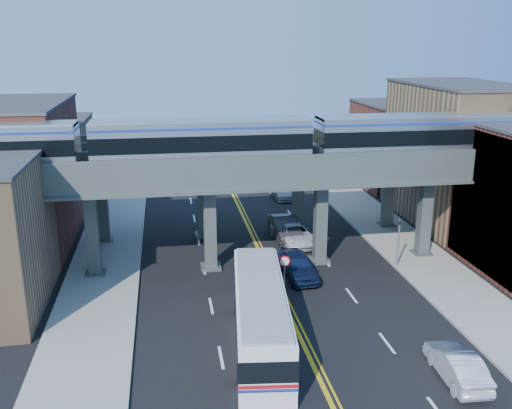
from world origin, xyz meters
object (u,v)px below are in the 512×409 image
car_lane_d (282,191)px  traffic_signal (399,237)px  car_lane_b (285,228)px  car_lane_c (294,234)px  transit_bus (260,316)px  transit_train (202,141)px  car_parked_curb (457,365)px  stop_sign (284,268)px  car_lane_a (298,265)px

car_lane_d → traffic_signal: bearing=-82.9°
traffic_signal → car_lane_b: (-6.64, 7.38, -1.40)m
car_lane_b → car_lane_c: 1.27m
traffic_signal → transit_bus: bearing=-142.4°
transit_train → traffic_signal: transit_train is taller
transit_train → car_lane_d: (9.24, 17.77, -8.46)m
transit_bus → car_parked_curb: 10.07m
car_lane_b → car_lane_d: size_ratio=1.09×
stop_sign → traffic_signal: size_ratio=0.64×
car_lane_c → car_lane_b: bearing=105.7°
traffic_signal → transit_bus: 14.45m
traffic_signal → car_parked_curb: size_ratio=0.90×
traffic_signal → car_lane_b: 10.03m
car_lane_d → transit_bus: bearing=-109.2°
traffic_signal → car_lane_d: bearing=102.4°
transit_train → stop_sign: bearing=-46.9°
stop_sign → car_lane_b: stop_sign is taller
car_lane_a → car_lane_c: bearing=76.8°
car_lane_a → car_lane_b: car_lane_b is taller
stop_sign → car_lane_d: 23.24m
transit_bus → car_lane_a: (4.04, 8.32, -0.74)m
stop_sign → transit_train: bearing=133.1°
traffic_signal → car_lane_a: bearing=-176.3°
traffic_signal → stop_sign: bearing=-161.4°
traffic_signal → transit_bus: (-11.44, -8.80, -0.71)m
transit_train → car_lane_b: size_ratio=8.31×
transit_train → car_parked_curb: (10.88, -15.73, -8.44)m
car_lane_a → car_lane_d: size_ratio=1.00×
transit_bus → car_lane_b: bearing=-10.1°
transit_bus → car_lane_a: bearing=-19.5°
car_lane_b → transit_bus: bearing=-108.1°
transit_train → car_lane_a: (6.18, -2.48, -8.34)m
stop_sign → car_lane_a: 3.07m
traffic_signal → car_lane_a: (-7.40, -0.48, -1.45)m
stop_sign → traffic_signal: bearing=18.6°
stop_sign → transit_bus: 6.33m
stop_sign → transit_bus: size_ratio=0.21×
car_lane_a → traffic_signal: bearing=1.0°
stop_sign → traffic_signal: 9.41m
traffic_signal → car_lane_a: 7.56m
traffic_signal → car_lane_c: 8.88m
stop_sign → car_lane_a: (1.50, 2.52, -0.91)m
traffic_signal → car_parked_curb: traffic_signal is taller
car_lane_a → car_lane_b: 7.90m
transit_bus → car_lane_d: (7.10, 28.57, -0.87)m
car_lane_c → car_parked_curb: size_ratio=1.20×
stop_sign → car_parked_curb: (6.20, -10.73, -1.01)m
car_lane_c → car_parked_curb: bearing=-87.2°
stop_sign → traffic_signal: traffic_signal is taller
car_lane_a → car_lane_d: bearing=78.7°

